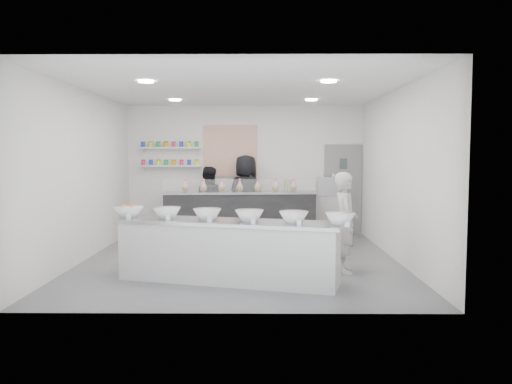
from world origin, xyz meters
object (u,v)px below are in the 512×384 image
(woman_prep, at_px, (345,222))
(espresso_machine, at_px, (328,186))
(back_bar, at_px, (240,215))
(espresso_ledge, at_px, (312,215))
(staff_right, at_px, (246,196))
(prep_counter, at_px, (228,251))
(staff_left, at_px, (208,201))

(woman_prep, bearing_deg, espresso_machine, -2.63)
(espresso_machine, distance_m, woman_prep, 3.72)
(back_bar, distance_m, woman_prep, 3.69)
(back_bar, height_order, espresso_ledge, back_bar)
(staff_right, bearing_deg, espresso_machine, -149.71)
(staff_right, bearing_deg, back_bar, 92.02)
(woman_prep, bearing_deg, espresso_ledge, 3.00)
(prep_counter, xyz_separation_m, back_bar, (0.02, 3.81, 0.07))
(espresso_machine, height_order, staff_left, staff_left)
(espresso_ledge, xyz_separation_m, espresso_machine, (0.36, 0.00, 0.66))
(staff_left, distance_m, staff_right, 0.88)
(back_bar, bearing_deg, staff_left, 153.07)
(back_bar, distance_m, staff_right, 0.52)
(prep_counter, bearing_deg, espresso_machine, 79.65)
(prep_counter, relative_size, staff_right, 1.78)
(espresso_machine, distance_m, staff_left, 2.78)
(back_bar, height_order, staff_left, staff_left)
(espresso_machine, bearing_deg, staff_right, -174.55)
(espresso_ledge, height_order, staff_right, staff_right)
(prep_counter, xyz_separation_m, espresso_ledge, (1.67, 4.29, 0.02))
(staff_left, bearing_deg, prep_counter, 106.00)
(prep_counter, relative_size, back_bar, 0.98)
(espresso_ledge, bearing_deg, woman_prep, -87.71)
(prep_counter, relative_size, espresso_ledge, 2.60)
(prep_counter, xyz_separation_m, staff_left, (-0.73, 4.11, 0.35))
(espresso_machine, bearing_deg, staff_left, -176.26)
(prep_counter, height_order, staff_left, staff_left)
(back_bar, bearing_deg, woman_prep, -65.44)
(prep_counter, distance_m, woman_prep, 1.94)
(woman_prep, distance_m, staff_right, 3.89)
(back_bar, distance_m, espresso_ledge, 1.72)
(espresso_machine, relative_size, staff_left, 0.32)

